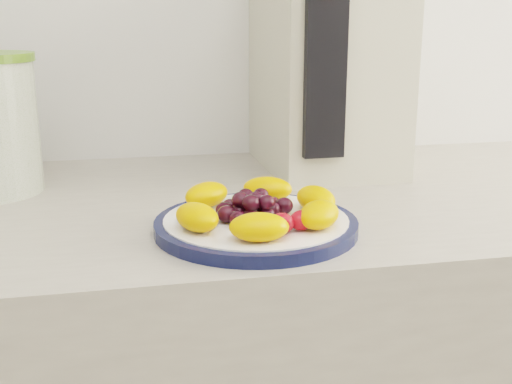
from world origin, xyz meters
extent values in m
cylinder|color=#101639|center=(0.02, 1.04, 0.91)|extent=(0.25, 0.25, 0.01)
cylinder|color=white|center=(0.02, 1.04, 0.91)|extent=(0.22, 0.22, 0.02)
cube|color=beige|center=(0.21, 1.36, 1.08)|extent=(0.21, 0.29, 0.35)
cube|color=black|center=(0.16, 1.21, 1.08)|extent=(0.06, 0.02, 0.26)
ellipsoid|color=orange|center=(0.10, 1.05, 0.93)|extent=(0.05, 0.07, 0.03)
ellipsoid|color=orange|center=(0.05, 1.11, 0.93)|extent=(0.08, 0.06, 0.03)
ellipsoid|color=orange|center=(-0.03, 1.10, 0.93)|extent=(0.08, 0.08, 0.03)
ellipsoid|color=orange|center=(-0.06, 1.01, 0.93)|extent=(0.06, 0.08, 0.03)
ellipsoid|color=orange|center=(0.01, 0.96, 0.93)|extent=(0.07, 0.05, 0.03)
ellipsoid|color=orange|center=(0.08, 0.99, 0.93)|extent=(0.07, 0.08, 0.03)
ellipsoid|color=black|center=(0.02, 1.04, 0.93)|extent=(0.02, 0.02, 0.02)
ellipsoid|color=black|center=(0.04, 1.04, 0.93)|extent=(0.02, 0.02, 0.02)
ellipsoid|color=black|center=(0.03, 1.06, 0.93)|extent=(0.02, 0.02, 0.02)
ellipsoid|color=black|center=(0.01, 1.06, 0.93)|extent=(0.02, 0.02, 0.02)
ellipsoid|color=black|center=(0.00, 1.04, 0.93)|extent=(0.02, 0.02, 0.02)
ellipsoid|color=black|center=(0.01, 1.02, 0.93)|extent=(0.02, 0.02, 0.02)
ellipsoid|color=black|center=(0.03, 1.02, 0.93)|extent=(0.02, 0.02, 0.02)
ellipsoid|color=black|center=(0.06, 1.05, 0.93)|extent=(0.02, 0.02, 0.02)
ellipsoid|color=black|center=(0.05, 1.07, 0.93)|extent=(0.02, 0.02, 0.02)
ellipsoid|color=black|center=(0.03, 1.08, 0.93)|extent=(0.02, 0.02, 0.02)
ellipsoid|color=black|center=(0.01, 1.08, 0.93)|extent=(0.02, 0.02, 0.02)
ellipsoid|color=black|center=(-0.01, 1.07, 0.93)|extent=(0.02, 0.02, 0.02)
ellipsoid|color=black|center=(-0.02, 1.05, 0.93)|extent=(0.02, 0.02, 0.02)
ellipsoid|color=black|center=(-0.02, 1.03, 0.93)|extent=(0.02, 0.02, 0.02)
ellipsoid|color=black|center=(-0.01, 1.01, 0.93)|extent=(0.02, 0.02, 0.02)
ellipsoid|color=black|center=(0.02, 1.04, 0.94)|extent=(0.02, 0.02, 0.02)
ellipsoid|color=black|center=(0.03, 1.06, 0.94)|extent=(0.02, 0.02, 0.02)
ellipsoid|color=black|center=(0.01, 1.06, 0.94)|extent=(0.02, 0.02, 0.02)
ellipsoid|color=black|center=(0.00, 1.04, 0.94)|extent=(0.02, 0.02, 0.02)
ellipsoid|color=black|center=(0.01, 1.02, 0.94)|extent=(0.02, 0.02, 0.02)
ellipsoid|color=black|center=(0.03, 1.02, 0.94)|extent=(0.02, 0.02, 0.02)
ellipsoid|color=red|center=(0.04, 0.98, 0.93)|extent=(0.03, 0.03, 0.02)
ellipsoid|color=red|center=(0.06, 0.99, 0.93)|extent=(0.04, 0.04, 0.02)
camera|label=1|loc=(-0.13, 0.31, 1.15)|focal=45.00mm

